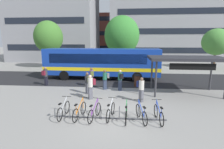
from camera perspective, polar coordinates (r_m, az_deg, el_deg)
The scene contains 26 objects.
ground at distance 9.80m, azimuth -0.33°, elevation -13.10°, with size 200.00×200.00×0.00m, color gray.
bus_lane_asphalt at distance 18.64m, azimuth 2.18°, elevation -1.44°, with size 80.00×7.20×0.01m, color #232326.
city_bus at distance 18.49m, azimuth -3.19°, elevation 4.02°, with size 12.10×2.94×3.20m.
bike_rack at distance 9.33m, azimuth -0.63°, elevation -13.77°, with size 5.77×0.09×0.70m.
parked_bicycle_silver_0 at distance 9.76m, azimuth -15.58°, elevation -11.17°, with size 0.52×1.72×0.99m.
parked_bicycle_orange_1 at distance 9.45m, azimuth -10.58°, elevation -11.70°, with size 0.52×1.71×0.99m.
parked_bicycle_purple_2 at distance 9.21m, azimuth -5.75°, elevation -12.18°, with size 0.56×1.70×0.99m.
parked_bicycle_silver_3 at distance 9.24m, azimuth -0.48°, elevation -12.03°, with size 0.52×1.71×0.99m.
parked_bicycle_green_4 at distance 9.06m, azimuth 4.70°, elevation -12.56°, with size 0.52×1.72×0.99m.
parked_bicycle_blue_5 at distance 9.10m, azimuth 9.57°, elevation -12.58°, with size 0.61×1.68×0.99m.
parked_bicycle_blue_6 at distance 9.24m, azimuth 15.03°, elevation -12.44°, with size 0.52×1.72×0.99m.
transit_shelter at distance 14.19m, azimuth 23.32°, elevation 4.54°, with size 5.59×3.17×2.82m.
commuter_olive_pack_0 at distance 13.31m, azimuth -8.01°, elevation -2.32°, with size 0.59×0.58×1.68m.
commuter_black_pack_1 at distance 14.04m, azimuth 2.70°, elevation -1.41°, with size 0.52×0.60×1.72m.
commuter_grey_pack_2 at distance 14.42m, azimuth -2.24°, elevation -1.25°, with size 0.60×0.50×1.65m.
commuter_navy_pack_3 at distance 11.64m, azimuth 9.50°, elevation -4.30°, with size 0.57×0.60×1.67m.
commuter_maroon_pack_4 at distance 12.09m, azimuth -6.97°, elevation -3.50°, with size 0.60×0.54×1.72m.
commuter_olive_pack_5 at distance 15.43m, azimuth -6.69°, elevation -0.42°, with size 0.49×0.60×1.68m.
commuter_maroon_pack_6 at distance 16.83m, azimuth -21.00°, elevation -0.12°, with size 0.43×0.58×1.71m.
trash_bin at distance 15.68m, azimuth 8.22°, elevation -1.98°, with size 0.55×0.55×1.03m.
street_tree_0 at distance 29.15m, azimuth 31.03°, elevation 9.12°, with size 3.91×3.91×5.74m.
street_tree_1 at distance 25.52m, azimuth 3.26°, elevation 12.66°, with size 4.98×4.98×7.54m.
street_tree_2 at distance 27.58m, azimuth -20.10°, elevation 11.45°, with size 4.13×4.13×6.90m.
building_left_wing at distance 39.50m, azimuth -17.87°, elevation 14.93°, with size 16.63×10.96×14.21m.
building_right_wing at distance 43.72m, azimuth 18.54°, elevation 22.02°, with size 25.66×13.40×25.62m.
building_centre_block at distance 53.13m, azimuth 5.85°, elevation 12.62°, with size 18.52×12.74×11.24m.
Camera 1 is at (0.79, -8.91, 3.99)m, focal length 27.89 mm.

